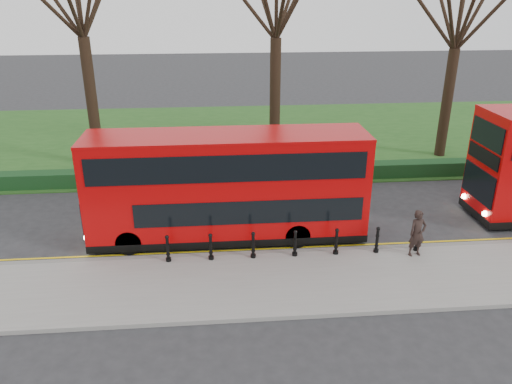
{
  "coord_description": "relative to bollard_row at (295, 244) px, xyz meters",
  "views": [
    {
      "loc": [
        -1.45,
        -17.47,
        9.52
      ],
      "look_at": [
        0.11,
        0.5,
        2.0
      ],
      "focal_mm": 35.0,
      "sensor_mm": 36.0,
      "label": 1
    }
  ],
  "objects": [
    {
      "name": "hedge",
      "position": [
        -1.4,
        8.15,
        -0.25
      ],
      "size": [
        60.0,
        0.9,
        0.8
      ],
      "primitive_type": "cube",
      "color": "black",
      "rests_on": "ground"
    },
    {
      "name": "bollard_row",
      "position": [
        0.0,
        0.0,
        0.0
      ],
      "size": [
        9.49,
        0.15,
        1.0
      ],
      "color": "black",
      "rests_on": "pavement"
    },
    {
      "name": "yellow_line_outer",
      "position": [
        -1.4,
        0.65,
        -0.64
      ],
      "size": [
        60.0,
        0.1,
        0.01
      ],
      "primitive_type": "cube",
      "color": "yellow",
      "rests_on": "ground"
    },
    {
      "name": "ground",
      "position": [
        -1.4,
        1.35,
        -0.65
      ],
      "size": [
        120.0,
        120.0,
        0.0
      ],
      "primitive_type": "plane",
      "color": "#28282B",
      "rests_on": "ground"
    },
    {
      "name": "yellow_line_inner",
      "position": [
        -1.4,
        0.85,
        -0.64
      ],
      "size": [
        60.0,
        0.1,
        0.01
      ],
      "primitive_type": "cube",
      "color": "yellow",
      "rests_on": "ground"
    },
    {
      "name": "kerb",
      "position": [
        -1.4,
        0.35,
        -0.58
      ],
      "size": [
        60.0,
        0.25,
        0.16
      ],
      "primitive_type": "cube",
      "color": "slate",
      "rests_on": "ground"
    },
    {
      "name": "tree_right",
      "position": [
        10.6,
        11.35,
        7.6
      ],
      "size": [
        7.26,
        7.26,
        11.34
      ],
      "color": "black",
      "rests_on": "ground"
    },
    {
      "name": "grass_verge",
      "position": [
        -1.4,
        16.35,
        -0.62
      ],
      "size": [
        60.0,
        18.0,
        0.06
      ],
      "primitive_type": "cube",
      "color": "#1F4B19",
      "rests_on": "ground"
    },
    {
      "name": "bus_lead",
      "position": [
        -2.4,
        2.01,
        1.52
      ],
      "size": [
        10.84,
        2.49,
        4.31
      ],
      "color": "#AE0506",
      "rests_on": "ground"
    },
    {
      "name": "pedestrian",
      "position": [
        4.49,
        -0.34,
        0.4
      ],
      "size": [
        0.72,
        0.53,
        1.81
      ],
      "primitive_type": "imported",
      "rotation": [
        0.0,
        0.0,
        0.16
      ],
      "color": "black",
      "rests_on": "pavement"
    },
    {
      "name": "pavement",
      "position": [
        -1.4,
        -1.65,
        -0.58
      ],
      "size": [
        60.0,
        4.0,
        0.15
      ],
      "primitive_type": "cube",
      "color": "gray",
      "rests_on": "ground"
    }
  ]
}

